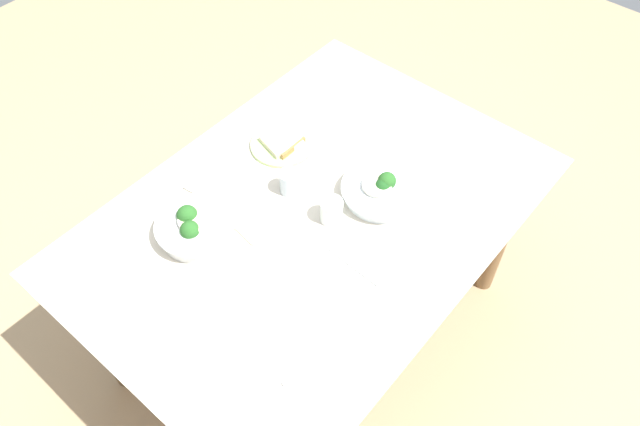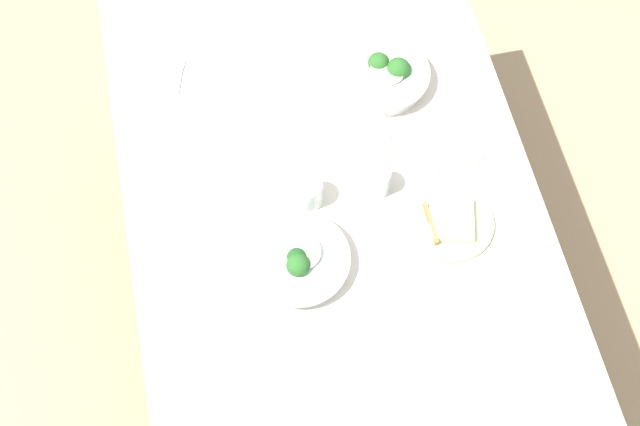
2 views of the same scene
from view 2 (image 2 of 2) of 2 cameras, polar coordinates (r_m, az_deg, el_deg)
The scene contains 13 objects.
ground_plane at distance 2.90m, azimuth 0.52°, elevation -5.49°, with size 6.00×6.00×0.00m, color tan.
dining_table at distance 2.32m, azimuth 0.65°, elevation 0.32°, with size 1.48×1.04×0.74m.
broccoli_bowl_far at distance 2.39m, azimuth 4.32°, elevation 8.91°, with size 0.24×0.24×0.09m.
broccoli_bowl_near at distance 2.11m, azimuth -1.41°, elevation -3.14°, with size 0.25×0.25×0.09m.
bread_side_plate at distance 2.20m, azimuth 8.45°, elevation -0.57°, with size 0.22×0.22×0.03m.
water_glass_center at distance 2.20m, azimuth 3.72°, elevation 2.07°, with size 0.06×0.06×0.08m, color silver.
water_glass_side at distance 2.18m, azimuth -0.75°, elevation 1.32°, with size 0.07×0.07×0.08m, color silver.
fork_by_far_bowl at distance 2.34m, azimuth -4.25°, elevation 5.90°, with size 0.09×0.02×0.00m.
fork_by_near_bowl at distance 2.45m, azimuth -9.03°, elevation 8.86°, with size 0.11×0.04×0.00m.
table_knife_left at distance 2.25m, azimuth -5.19°, elevation 2.25°, with size 0.20×0.01×0.00m, color #B7B7BC.
table_knife_right at distance 2.15m, azimuth 11.67°, elevation -5.32°, with size 0.20×0.01×0.00m, color #B7B7BC.
napkin_folded_upper at distance 2.30m, azimuth 2.77°, elevation 4.60°, with size 0.18×0.15×0.01m, color #B1A997.
napkin_folded_lower at distance 2.33m, azimuth 8.18°, elevation 4.92°, with size 0.19×0.14×0.01m, color #B1A997.
Camera 2 is at (1.04, -0.25, 2.69)m, focal length 49.31 mm.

